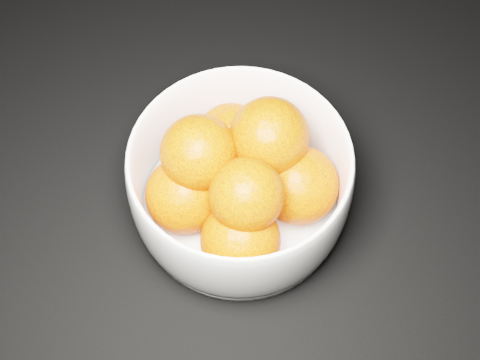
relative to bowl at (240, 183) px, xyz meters
The scene contains 3 objects.
ground 0.27m from the bowl, 160.07° to the right, with size 3.00×3.00×0.00m, color black.
bowl is the anchor object (origin of this frame).
orange_pile 0.01m from the bowl, 49.90° to the right, with size 0.16×0.16×0.12m.
Camera 1 is at (0.45, -0.16, 0.60)m, focal length 50.00 mm.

